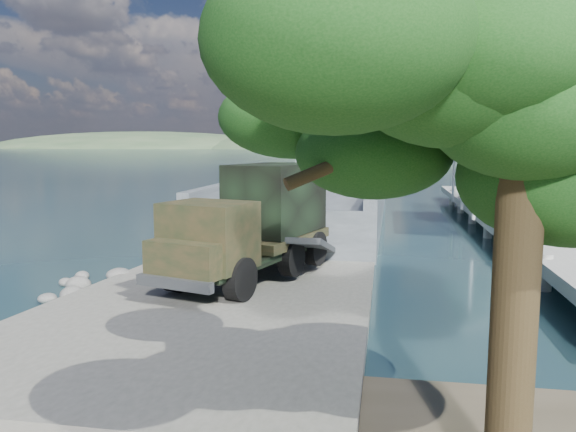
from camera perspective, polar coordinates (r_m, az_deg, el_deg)
The scene contains 11 objects.
ground at distance 19.55m, azimuth -6.64°, elevation -9.05°, with size 1400.00×1400.00×0.00m, color #1C3E45.
boat_ramp at distance 18.56m, azimuth -7.53°, elevation -9.16°, with size 10.00×18.00×0.50m, color #65655C.
shoreline_rocks at distance 22.48m, azimuth -21.74°, elevation -7.35°, with size 3.20×5.60×0.90m, color #575755, non-canonical shape.
distant_headlands at distance 579.72m, azimuth 14.29°, elevation 6.64°, with size 1000.00×240.00×48.00m, color #314D30, non-canonical shape.
pier at distance 37.73m, azimuth 21.40°, elevation 0.93°, with size 6.40×44.00×6.10m.
landing_craft at distance 41.83m, azimuth 3.02°, elevation 1.08°, with size 10.01×37.83×11.19m.
military_truck at distance 21.18m, azimuth -3.27°, elevation -0.56°, with size 5.23×9.43×4.20m.
soldier at distance 19.79m, azimuth -7.55°, elevation -4.42°, with size 0.72×0.47×1.97m, color black.
sailboat_near at distance 46.89m, azimuth 25.58°, elevation 0.33°, with size 2.62×5.41×6.34m.
sailboat_far at distance 57.99m, azimuth 22.67°, elevation 1.76°, with size 3.67×6.17×7.24m.
overhang_tree at distance 8.69m, azimuth 18.68°, elevation 9.96°, with size 8.20×7.55×7.44m.
Camera 1 is at (5.36, -17.97, 5.52)m, focal length 35.00 mm.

